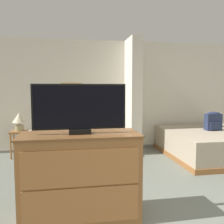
# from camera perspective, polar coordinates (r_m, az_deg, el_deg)

# --- Properties ---
(wall_back) EXTENTS (7.36, 0.16, 2.60)m
(wall_back) POSITION_cam_1_polar(r_m,az_deg,el_deg) (6.16, 3.82, 3.78)
(wall_back) COLOR silver
(wall_back) RESTS_ON ground_plane
(wall_partition_pillar) EXTENTS (0.24, 0.72, 2.60)m
(wall_partition_pillar) POSITION_cam_1_polar(r_m,az_deg,el_deg) (5.76, 4.85, 3.71)
(wall_partition_pillar) COLOR silver
(wall_partition_pillar) RESTS_ON ground_plane
(couch) EXTENTS (1.93, 0.84, 0.89)m
(couch) POSITION_cam_1_polar(r_m,az_deg,el_deg) (5.62, -9.02, -6.35)
(couch) COLOR gray
(couch) RESTS_ON ground_plane
(coffee_table) EXTENTS (0.74, 0.47, 0.43)m
(coffee_table) POSITION_cam_1_polar(r_m,az_deg,el_deg) (4.70, -7.89, -8.10)
(coffee_table) COLOR #996033
(coffee_table) RESTS_ON ground_plane
(side_table) EXTENTS (0.37, 0.37, 0.57)m
(side_table) POSITION_cam_1_polar(r_m,az_deg,el_deg) (5.72, -20.35, -5.24)
(side_table) COLOR #996033
(side_table) RESTS_ON ground_plane
(table_lamp) EXTENTS (0.28, 0.28, 0.39)m
(table_lamp) POSITION_cam_1_polar(r_m,az_deg,el_deg) (5.66, -20.47, -1.62)
(table_lamp) COLOR tan
(table_lamp) RESTS_ON side_table
(tv_dresser) EXTENTS (1.32, 0.55, 0.98)m
(tv_dresser) POSITION_cam_1_polar(r_m,az_deg,el_deg) (2.92, -7.21, -14.38)
(tv_dresser) COLOR #996033
(tv_dresser) RESTS_ON ground_plane
(tv) EXTENTS (1.02, 0.16, 0.55)m
(tv) POSITION_cam_1_polar(r_m,az_deg,el_deg) (2.76, -7.41, 0.79)
(tv) COLOR black
(tv) RESTS_ON tv_dresser
(bed) EXTENTS (1.89, 2.08, 0.56)m
(bed) POSITION_cam_1_polar(r_m,az_deg,el_deg) (5.84, 21.79, -6.69)
(bed) COLOR #996033
(bed) RESTS_ON ground_plane
(backpack) EXTENTS (0.34, 0.20, 0.40)m
(backpack) POSITION_cam_1_polar(r_m,az_deg,el_deg) (5.87, 22.13, -1.87)
(backpack) COLOR #232D4C
(backpack) RESTS_ON bed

